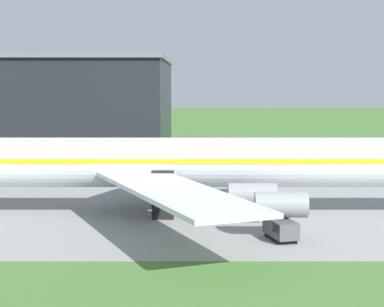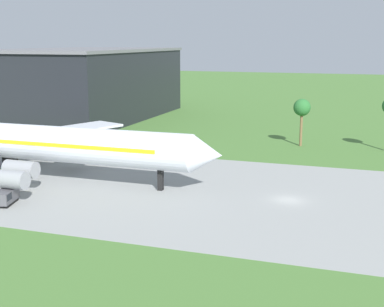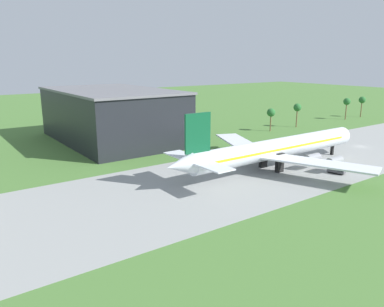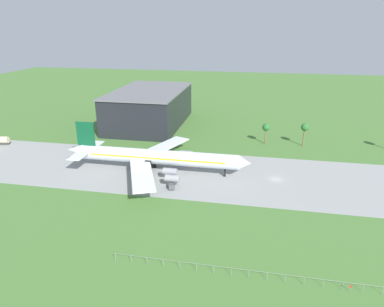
% 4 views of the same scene
% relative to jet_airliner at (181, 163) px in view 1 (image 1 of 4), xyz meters
% --- Properties ---
extents(jet_airliner, '(73.20, 58.12, 18.31)m').
position_rel_jet_airliner_xyz_m(jet_airliner, '(0.00, 0.00, 0.00)').
color(jet_airliner, silver).
rests_on(jet_airliner, ground_plane).
extents(baggage_tug, '(3.10, 4.96, 1.99)m').
position_rel_jet_airliner_xyz_m(baggage_tug, '(9.94, -13.41, -4.78)').
color(baggage_tug, black).
rests_on(baggage_tug, ground_plane).
extents(terminal_building, '(36.72, 61.20, 19.62)m').
position_rel_jet_airliner_xyz_m(terminal_building, '(-21.72, 63.78, 3.95)').
color(terminal_building, black).
rests_on(terminal_building, ground_plane).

